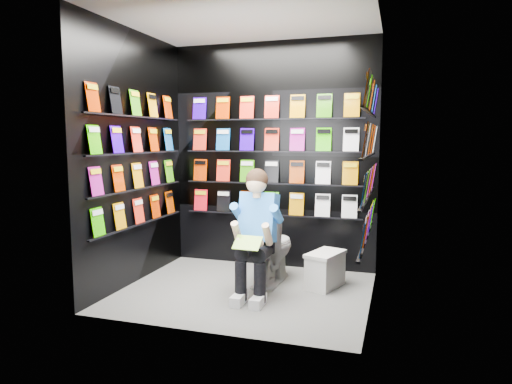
% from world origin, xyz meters
% --- Properties ---
extents(floor, '(2.40, 2.40, 0.00)m').
position_xyz_m(floor, '(0.00, 0.00, 0.00)').
color(floor, slate).
rests_on(floor, ground).
extents(ceiling, '(2.40, 2.40, 0.00)m').
position_xyz_m(ceiling, '(0.00, 0.00, 2.60)').
color(ceiling, white).
rests_on(ceiling, floor).
extents(wall_back, '(2.40, 0.04, 2.60)m').
position_xyz_m(wall_back, '(0.00, 1.00, 1.30)').
color(wall_back, black).
rests_on(wall_back, floor).
extents(wall_front, '(2.40, 0.04, 2.60)m').
position_xyz_m(wall_front, '(0.00, -1.00, 1.30)').
color(wall_front, black).
rests_on(wall_front, floor).
extents(wall_left, '(0.04, 2.00, 2.60)m').
position_xyz_m(wall_left, '(-1.20, 0.00, 1.30)').
color(wall_left, black).
rests_on(wall_left, floor).
extents(wall_right, '(0.04, 2.00, 2.60)m').
position_xyz_m(wall_right, '(1.20, 0.00, 1.30)').
color(wall_right, black).
rests_on(wall_right, floor).
extents(comics_back, '(2.10, 0.06, 1.37)m').
position_xyz_m(comics_back, '(0.00, 0.97, 1.31)').
color(comics_back, '#BC2D00').
rests_on(comics_back, wall_back).
extents(comics_left, '(0.06, 1.70, 1.37)m').
position_xyz_m(comics_left, '(-1.17, 0.00, 1.31)').
color(comics_left, '#BC2D00').
rests_on(comics_left, wall_left).
extents(comics_right, '(0.06, 1.70, 1.37)m').
position_xyz_m(comics_right, '(1.17, 0.00, 1.31)').
color(comics_right, '#BC2D00').
rests_on(comics_right, wall_right).
extents(toilet, '(0.46, 0.77, 0.73)m').
position_xyz_m(toilet, '(0.15, 0.37, 0.37)').
color(toilet, white).
rests_on(toilet, floor).
extents(longbox, '(0.37, 0.49, 0.33)m').
position_xyz_m(longbox, '(0.73, 0.37, 0.16)').
color(longbox, silver).
rests_on(longbox, floor).
extents(longbox_lid, '(0.40, 0.52, 0.03)m').
position_xyz_m(longbox_lid, '(0.73, 0.37, 0.35)').
color(longbox_lid, silver).
rests_on(longbox_lid, longbox).
extents(reader, '(0.51, 0.72, 1.28)m').
position_xyz_m(reader, '(0.15, -0.01, 0.74)').
color(reader, blue).
rests_on(reader, toilet).
extents(held_comic, '(0.25, 0.16, 0.10)m').
position_xyz_m(held_comic, '(0.15, -0.36, 0.58)').
color(held_comic, green).
rests_on(held_comic, reader).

